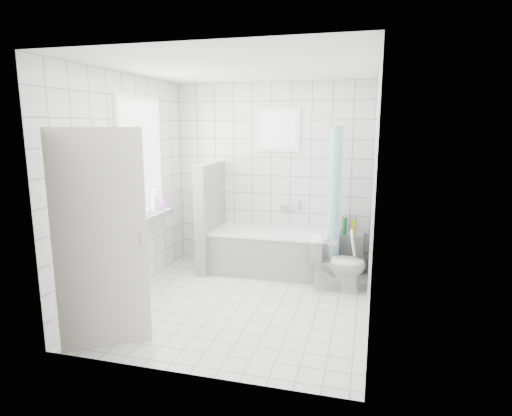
# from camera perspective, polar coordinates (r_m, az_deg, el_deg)

# --- Properties ---
(ground) EXTENTS (3.00, 3.00, 0.00)m
(ground) POSITION_cam_1_polar(r_m,az_deg,el_deg) (5.06, -1.92, -12.46)
(ground) COLOR white
(ground) RESTS_ON ground
(ceiling) EXTENTS (3.00, 3.00, 0.00)m
(ceiling) POSITION_cam_1_polar(r_m,az_deg,el_deg) (4.68, -2.14, 18.19)
(ceiling) COLOR white
(ceiling) RESTS_ON ground
(wall_back) EXTENTS (2.80, 0.02, 2.60)m
(wall_back) POSITION_cam_1_polar(r_m,az_deg,el_deg) (6.13, 2.05, 4.33)
(wall_back) COLOR white
(wall_back) RESTS_ON ground
(wall_front) EXTENTS (2.80, 0.02, 2.60)m
(wall_front) POSITION_cam_1_polar(r_m,az_deg,el_deg) (3.31, -9.56, -1.63)
(wall_front) COLOR white
(wall_front) RESTS_ON ground
(wall_left) EXTENTS (0.02, 3.00, 2.60)m
(wall_left) POSITION_cam_1_polar(r_m,az_deg,el_deg) (5.27, -16.77, 2.75)
(wall_left) COLOR white
(wall_left) RESTS_ON ground
(wall_right) EXTENTS (0.02, 3.00, 2.60)m
(wall_right) POSITION_cam_1_polar(r_m,az_deg,el_deg) (4.50, 15.31, 1.47)
(wall_right) COLOR white
(wall_right) RESTS_ON ground
(window_left) EXTENTS (0.01, 0.90, 1.40)m
(window_left) POSITION_cam_1_polar(r_m,az_deg,el_deg) (5.47, -14.90, 6.30)
(window_left) COLOR white
(window_left) RESTS_ON wall_left
(window_back) EXTENTS (0.50, 0.01, 0.50)m
(window_back) POSITION_cam_1_polar(r_m,az_deg,el_deg) (6.03, 2.94, 10.39)
(window_back) COLOR white
(window_back) RESTS_ON wall_back
(window_sill) EXTENTS (0.18, 1.02, 0.08)m
(window_sill) POSITION_cam_1_polar(r_m,az_deg,el_deg) (5.56, -14.12, -1.31)
(window_sill) COLOR white
(window_sill) RESTS_ON wall_left
(door) EXTENTS (0.68, 0.49, 2.00)m
(door) POSITION_cam_1_polar(r_m,az_deg,el_deg) (4.05, -19.97, -4.21)
(door) COLOR silver
(door) RESTS_ON ground
(bathtub) EXTENTS (1.72, 0.77, 0.58)m
(bathtub) POSITION_cam_1_polar(r_m,az_deg,el_deg) (5.95, 2.59, -5.84)
(bathtub) COLOR white
(bathtub) RESTS_ON ground
(partition_wall) EXTENTS (0.15, 0.85, 1.50)m
(partition_wall) POSITION_cam_1_polar(r_m,az_deg,el_deg) (6.04, -6.08, -1.12)
(partition_wall) COLOR white
(partition_wall) RESTS_ON ground
(tiled_ledge) EXTENTS (0.40, 0.24, 0.55)m
(tiled_ledge) POSITION_cam_1_polar(r_m,az_deg,el_deg) (6.08, 12.20, -5.86)
(tiled_ledge) COLOR white
(tiled_ledge) RESTS_ON ground
(toilet) EXTENTS (0.72, 0.47, 0.69)m
(toilet) POSITION_cam_1_polar(r_m,az_deg,el_deg) (5.37, 10.78, -7.32)
(toilet) COLOR white
(toilet) RESTS_ON ground
(curtain_rod) EXTENTS (0.02, 0.80, 0.02)m
(curtain_rod) POSITION_cam_1_polar(r_m,az_deg,el_deg) (5.55, 10.92, 10.67)
(curtain_rod) COLOR silver
(curtain_rod) RESTS_ON wall_back
(shower_curtain) EXTENTS (0.14, 0.48, 1.78)m
(shower_curtain) POSITION_cam_1_polar(r_m,az_deg,el_deg) (5.50, 10.48, 1.26)
(shower_curtain) COLOR #4CB8DF
(shower_curtain) RESTS_ON curtain_rod
(tub_faucet) EXTENTS (0.18, 0.06, 0.06)m
(tub_faucet) POSITION_cam_1_polar(r_m,az_deg,el_deg) (6.11, 4.22, 0.01)
(tub_faucet) COLOR silver
(tub_faucet) RESTS_ON wall_back
(sill_bottles) EXTENTS (0.16, 0.80, 0.32)m
(sill_bottles) POSITION_cam_1_polar(r_m,az_deg,el_deg) (5.51, -14.18, 0.34)
(sill_bottles) COLOR white
(sill_bottles) RESTS_ON window_sill
(ledge_bottles) EXTENTS (0.20, 0.18, 0.25)m
(ledge_bottles) POSITION_cam_1_polar(r_m,az_deg,el_deg) (5.95, 12.25, -2.28)
(ledge_bottles) COLOR red
(ledge_bottles) RESTS_ON tiled_ledge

